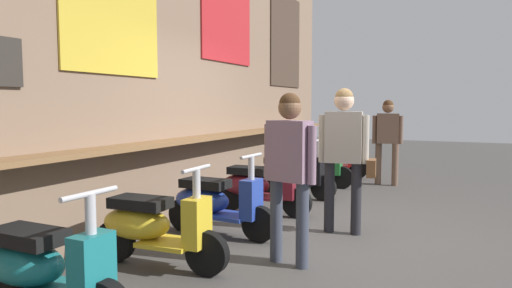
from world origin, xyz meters
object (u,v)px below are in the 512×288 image
object	(u,v)px
scooter_green	(311,166)
scooter_blue	(214,202)
scooter_teal	(40,268)
shopper_browsing	(289,160)
shopper_with_handbag	(345,145)
scooter_yellow	(152,226)
scooter_black	(289,174)
scooter_red	(330,158)
scooter_maroon	(257,186)
shopper_passing	(387,133)

from	to	relation	value
scooter_green	scooter_blue	bearing A→B (deg)	-94.11
scooter_teal	shopper_browsing	world-z (taller)	shopper_browsing
shopper_with_handbag	scooter_yellow	bearing A→B (deg)	136.19
scooter_black	scooter_red	bearing A→B (deg)	91.05
scooter_yellow	shopper_with_handbag	xyz separation A→B (m)	(1.88, -1.33, 0.65)
scooter_black	scooter_green	bearing A→B (deg)	91.05
scooter_teal	scooter_maroon	world-z (taller)	same
scooter_teal	shopper_with_handbag	distance (m)	3.44
scooter_blue	scooter_black	size ratio (longest dim) A/B	1.00
scooter_green	scooter_teal	bearing A→B (deg)	-94.11
scooter_yellow	shopper_passing	xyz separation A→B (m)	(5.46, -1.24, 0.58)
scooter_maroon	shopper_with_handbag	xyz separation A→B (m)	(-0.45, -1.33, 0.65)
scooter_maroon	scooter_teal	bearing A→B (deg)	-91.90
shopper_with_handbag	shopper_passing	xyz separation A→B (m)	(3.58, 0.09, -0.07)
scooter_maroon	scooter_black	bearing A→B (deg)	88.10
shopper_with_handbag	shopper_passing	bearing A→B (deg)	-7.01
scooter_teal	shopper_browsing	xyz separation A→B (m)	(1.83, -1.13, 0.60)
scooter_teal	shopper_with_handbag	bearing A→B (deg)	67.76
scooter_red	shopper_with_handbag	xyz separation A→B (m)	(-4.10, -1.33, 0.65)
scooter_black	shopper_with_handbag	bearing A→B (deg)	-50.97
scooter_green	shopper_browsing	size ratio (longest dim) A/B	0.87
scooter_black	scooter_blue	bearing A→B (deg)	-88.95
scooter_red	shopper_browsing	bearing A→B (deg)	-81.16
scooter_red	shopper_browsing	size ratio (longest dim) A/B	0.87
scooter_teal	shopper_passing	world-z (taller)	shopper_passing
scooter_teal	scooter_green	distance (m)	5.91
scooter_teal	scooter_black	size ratio (longest dim) A/B	1.00
scooter_black	shopper_with_handbag	distance (m)	2.26
scooter_red	shopper_passing	xyz separation A→B (m)	(-0.52, -1.24, 0.58)
scooter_green	shopper_browsing	world-z (taller)	shopper_browsing
scooter_blue	scooter_red	xyz separation A→B (m)	(4.82, -0.00, 0.00)
scooter_maroon	shopper_browsing	world-z (taller)	shopper_browsing
scooter_black	scooter_red	size ratio (longest dim) A/B	1.00
scooter_maroon	scooter_green	xyz separation A→B (m)	(2.36, -0.00, 0.00)
scooter_teal	shopper_passing	distance (m)	6.83
scooter_blue	scooter_black	xyz separation A→B (m)	(2.43, 0.00, 0.00)
scooter_yellow	scooter_maroon	size ratio (longest dim) A/B	1.00
scooter_black	scooter_teal	bearing A→B (deg)	-88.95
scooter_teal	scooter_maroon	xyz separation A→B (m)	(3.56, -0.00, 0.00)
scooter_green	shopper_passing	bearing A→B (deg)	27.90
scooter_black	scooter_red	distance (m)	2.39
scooter_teal	scooter_black	distance (m)	4.81
scooter_blue	shopper_browsing	distance (m)	1.39
shopper_passing	scooter_maroon	bearing A→B (deg)	-33.74
scooter_blue	shopper_browsing	size ratio (longest dim) A/B	0.87
shopper_browsing	shopper_passing	size ratio (longest dim) A/B	1.02
shopper_passing	scooter_red	bearing A→B (deg)	-124.71
scooter_red	scooter_maroon	bearing A→B (deg)	-93.04
scooter_maroon	shopper_with_handbag	bearing A→B (deg)	-20.54
scooter_yellow	scooter_teal	bearing A→B (deg)	-92.45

